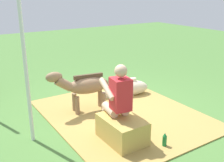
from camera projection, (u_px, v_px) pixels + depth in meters
The scene contains 8 objects.
ground_plane at pixel (115, 111), 5.64m from camera, with size 24.00×24.00×0.00m, color #4C7A38.
hay_patch at pixel (122, 114), 5.45m from camera, with size 3.29×2.73×0.02m, color #AD8C47.
hay_bale at pixel (122, 130), 4.44m from camera, with size 0.79×0.55×0.42m, color tan.
person_seated at pixel (118, 98), 4.41m from camera, with size 0.70×0.49×1.30m.
pony_standing at pixel (84, 86), 5.43m from camera, with size 0.45×1.34×0.92m.
pony_lying at pixel (126, 88), 6.41m from camera, with size 0.68×1.35×0.42m.
soda_bottle at pixel (165, 140), 4.30m from camera, with size 0.07×0.07×0.25m.
tent_pole_left at pixel (26, 71), 4.17m from camera, with size 0.06×0.06×2.38m, color silver.
Camera 1 is at (-4.29, 2.85, 2.37)m, focal length 43.66 mm.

